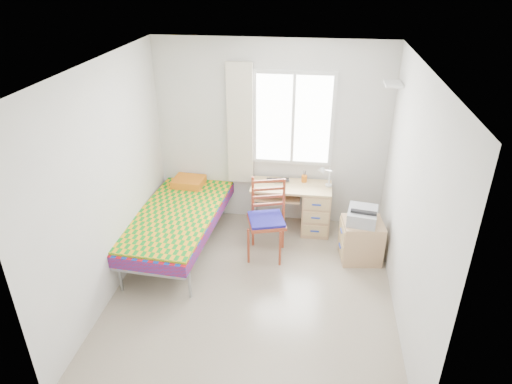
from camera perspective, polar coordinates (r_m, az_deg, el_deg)
floor at (r=5.48m, az=-0.36°, el=-12.24°), size 3.50×3.50×0.00m
ceiling at (r=4.32m, az=-0.46°, el=15.43°), size 3.50×3.50×0.00m
wall_back at (r=6.35m, az=1.88°, el=7.11°), size 3.20×0.00×3.20m
wall_left at (r=5.22m, az=-18.08°, el=1.04°), size 0.00×3.50×3.50m
wall_right at (r=4.82m, az=18.77°, el=-1.27°), size 0.00×3.50×3.50m
window at (r=6.23m, az=4.67°, el=9.05°), size 1.10×0.04×1.30m
curtain at (r=6.29m, az=-2.01°, el=8.36°), size 0.35×0.05×1.70m
floating_shelf at (r=5.81m, az=16.78°, el=12.83°), size 0.20×0.32×0.03m
bed at (r=6.12m, az=-9.61°, el=-2.86°), size 1.15×2.23×0.94m
desk at (r=6.44m, az=6.89°, el=-1.84°), size 1.10×0.51×0.69m
chair at (r=5.80m, az=1.43°, el=-2.85°), size 0.55×0.55×1.04m
cabinet at (r=6.00m, az=12.99°, el=-5.91°), size 0.55×0.50×0.54m
printer at (r=5.83m, az=13.15°, el=-2.84°), size 0.41×0.46×0.18m
laptop at (r=6.37m, az=2.77°, el=1.30°), size 0.34×0.24×0.02m
pen_cup at (r=6.41m, az=6.05°, el=1.67°), size 0.09×0.09×0.10m
task_lamp at (r=6.15m, az=8.65°, el=2.12°), size 0.21×0.30×0.35m
book at (r=6.33m, az=2.16°, el=-0.01°), size 0.17×0.22×0.02m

